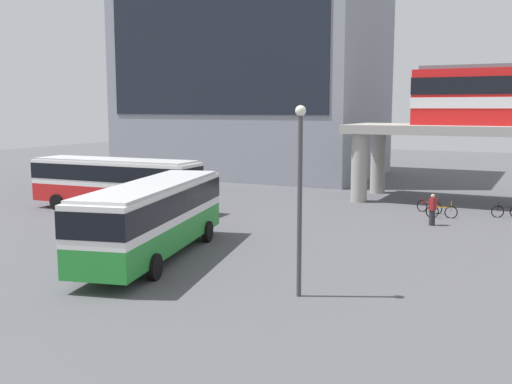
% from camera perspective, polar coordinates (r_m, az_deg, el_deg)
% --- Properties ---
extents(ground_plane, '(120.00, 120.00, 0.00)m').
position_cam_1_polar(ground_plane, '(36.10, 0.89, -2.13)').
color(ground_plane, '#515156').
extents(station_building, '(22.92, 15.41, 21.35)m').
position_cam_1_polar(station_building, '(58.58, -0.18, 12.23)').
color(station_building, gray).
rests_on(station_building, ground_plane).
extents(bus_main, '(5.08, 11.33, 3.22)m').
position_cam_1_polar(bus_main, '(25.69, -9.64, -1.88)').
color(bus_main, '#268C33').
rests_on(bus_main, ground_plane).
extents(bus_secondary, '(11.15, 3.13, 3.22)m').
position_cam_1_polar(bus_secondary, '(38.13, -13.20, 1.22)').
color(bus_secondary, red).
rests_on(bus_secondary, ground_plane).
extents(bicycle_red, '(1.66, 0.78, 1.04)m').
position_cam_1_polar(bicycle_red, '(38.11, 16.09, -1.36)').
color(bicycle_red, black).
rests_on(bicycle_red, ground_plane).
extents(bicycle_black, '(1.69, 0.71, 1.04)m').
position_cam_1_polar(bicycle_black, '(37.95, 22.65, -1.71)').
color(bicycle_black, black).
rests_on(bicycle_black, ground_plane).
extents(bicycle_orange, '(1.75, 0.50, 1.04)m').
position_cam_1_polar(bicycle_orange, '(36.55, 17.16, -1.79)').
color(bicycle_orange, black).
rests_on(bicycle_orange, ground_plane).
extents(pedestrian_by_bike_rack, '(0.36, 0.46, 1.72)m').
position_cam_1_polar(pedestrian_by_bike_rack, '(34.00, 16.35, -1.70)').
color(pedestrian_by_bike_rack, '#26262D').
rests_on(pedestrian_by_bike_rack, ground_plane).
extents(lamp_post, '(0.36, 0.36, 6.42)m').
position_cam_1_polar(lamp_post, '(19.96, 4.17, 0.60)').
color(lamp_post, '#3F3F44').
rests_on(lamp_post, ground_plane).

